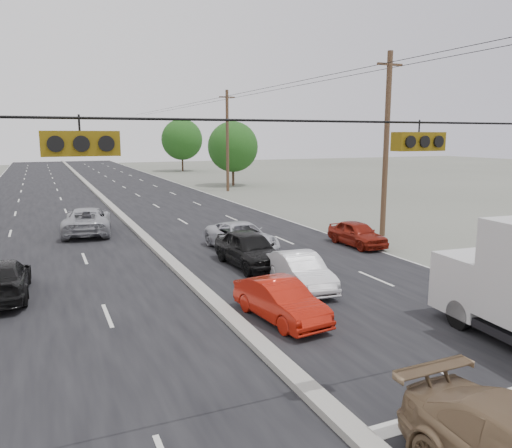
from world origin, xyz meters
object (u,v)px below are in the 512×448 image
(utility_pole_right_c, at_px, (227,140))
(oncoming_near, at_px, (0,280))
(queue_car_a, at_px, (250,249))
(tree_right_mid, at_px, (233,147))
(oncoming_far, at_px, (87,221))
(queue_car_b, at_px, (300,272))
(red_sedan, at_px, (280,301))
(utility_pole_right_b, at_px, (386,144))
(queue_car_c, at_px, (241,238))
(queue_car_e, at_px, (357,234))
(tree_right_far, at_px, (182,140))

(utility_pole_right_c, relative_size, oncoming_near, 2.17)
(queue_car_a, bearing_deg, tree_right_mid, 67.65)
(utility_pole_right_c, relative_size, tree_right_mid, 1.40)
(oncoming_far, bearing_deg, queue_car_b, 121.62)
(tree_right_mid, relative_size, red_sedan, 1.92)
(utility_pole_right_b, xyz_separation_m, red_sedan, (-11.10, -9.47, -4.49))
(queue_car_b, height_order, queue_car_c, queue_car_c)
(utility_pole_right_c, bearing_deg, tree_right_mid, 63.43)
(utility_pole_right_b, height_order, queue_car_e, utility_pole_right_b)
(red_sedan, bearing_deg, queue_car_c, 68.11)
(queue_car_b, bearing_deg, tree_right_far, 84.10)
(oncoming_near, distance_m, oncoming_far, 11.58)
(red_sedan, height_order, oncoming_far, oncoming_far)
(queue_car_b, bearing_deg, oncoming_near, 168.18)
(tree_right_far, relative_size, queue_car_b, 2.09)
(utility_pole_right_c, distance_m, red_sedan, 36.50)
(oncoming_far, bearing_deg, tree_right_mid, -119.93)
(tree_right_mid, relative_size, oncoming_far, 1.31)
(utility_pole_right_c, xyz_separation_m, red_sedan, (-11.10, -34.47, -4.49))
(utility_pole_right_b, distance_m, queue_car_c, 9.82)
(utility_pole_right_b, distance_m, tree_right_far, 55.11)
(tree_right_mid, bearing_deg, oncoming_near, -122.55)
(utility_pole_right_c, xyz_separation_m, oncoming_far, (-15.19, -17.83, -4.35))
(tree_right_far, relative_size, red_sedan, 2.19)
(utility_pole_right_b, distance_m, oncoming_near, 19.91)
(tree_right_mid, distance_m, queue_car_b, 38.81)
(queue_car_c, xyz_separation_m, oncoming_far, (-6.44, 7.63, 0.07))
(red_sedan, distance_m, queue_car_e, 11.30)
(queue_car_a, xyz_separation_m, oncoming_far, (-5.69, 10.43, -0.01))
(utility_pole_right_b, distance_m, queue_car_b, 12.18)
(tree_right_mid, bearing_deg, oncoming_far, -127.78)
(oncoming_near, bearing_deg, utility_pole_right_b, -167.59)
(red_sedan, distance_m, queue_car_c, 9.31)
(queue_car_e, bearing_deg, queue_car_c, 166.63)
(tree_right_far, height_order, queue_car_a, tree_right_far)
(red_sedan, relative_size, queue_car_e, 1.00)
(tree_right_mid, relative_size, queue_car_c, 1.45)
(oncoming_near, bearing_deg, tree_right_mid, -121.29)
(utility_pole_right_b, xyz_separation_m, queue_car_a, (-9.50, -3.26, -4.34))
(utility_pole_right_c, distance_m, oncoming_near, 34.77)
(tree_right_far, height_order, queue_car_e, tree_right_far)
(queue_car_a, distance_m, queue_car_e, 6.78)
(red_sedan, bearing_deg, utility_pole_right_b, 33.22)
(utility_pole_right_b, relative_size, queue_car_c, 2.03)
(queue_car_a, bearing_deg, utility_pole_right_c, 68.90)
(tree_right_mid, bearing_deg, utility_pole_right_b, -94.76)
(red_sedan, height_order, queue_car_a, queue_car_a)
(utility_pole_right_c, distance_m, queue_car_c, 27.28)
(queue_car_a, bearing_deg, queue_car_b, -84.66)
(red_sedan, xyz_separation_m, queue_car_b, (2.10, 2.59, 0.03))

